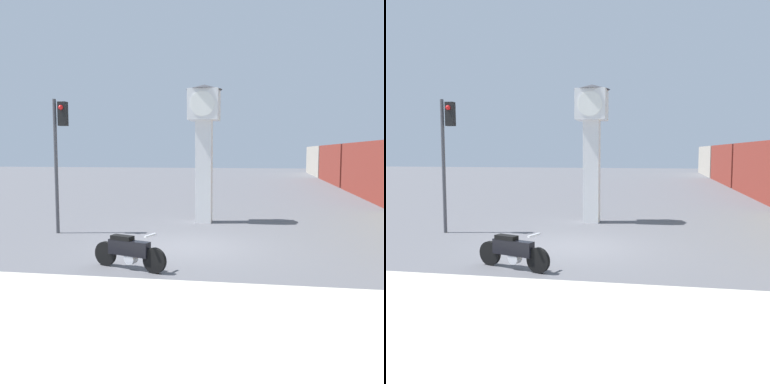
% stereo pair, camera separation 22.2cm
% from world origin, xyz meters
% --- Properties ---
extents(ground_plane, '(120.00, 120.00, 0.00)m').
position_xyz_m(ground_plane, '(0.00, 0.00, 0.00)').
color(ground_plane, '#56565B').
extents(sidewalk_strip, '(36.00, 6.00, 0.10)m').
position_xyz_m(sidewalk_strip, '(0.00, -6.59, 0.05)').
color(sidewalk_strip, '#BCB7A8').
rests_on(sidewalk_strip, ground_plane).
extents(motorcycle, '(1.97, 0.80, 0.90)m').
position_xyz_m(motorcycle, '(-0.96, -2.59, 0.43)').
color(motorcycle, black).
rests_on(motorcycle, ground_plane).
extents(clock_tower, '(1.41, 1.41, 5.40)m').
position_xyz_m(clock_tower, '(-0.07, 4.46, 3.57)').
color(clock_tower, white).
rests_on(clock_tower, ground_plane).
extents(freight_train, '(2.80, 49.76, 3.40)m').
position_xyz_m(freight_train, '(9.59, 21.72, 1.70)').
color(freight_train, olive).
rests_on(freight_train, ground_plane).
extents(traffic_light, '(0.50, 0.35, 4.58)m').
position_xyz_m(traffic_light, '(-4.64, 1.42, 3.13)').
color(traffic_light, '#47474C').
rests_on(traffic_light, ground_plane).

